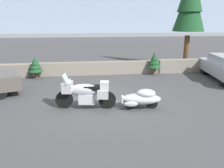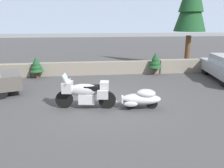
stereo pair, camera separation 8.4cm
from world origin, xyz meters
name	(u,v)px [view 1 (the left image)]	position (x,y,z in m)	size (l,w,h in m)	color
ground_plane	(105,103)	(0.00, 0.00, 0.00)	(80.00, 80.00, 0.00)	#424244
stone_guard_wall	(97,68)	(0.07, 5.28, 0.40)	(24.00, 0.57, 0.84)	gray
distant_ridgeline	(82,9)	(0.00, 95.29, 8.00)	(240.00, 80.00, 16.00)	#8C9EB7
touring_motorcycle	(85,92)	(-0.78, -0.41, 0.62)	(2.31, 0.94, 1.33)	black
car_shaped_trailer	(141,98)	(1.33, -0.73, 0.41)	(2.23, 0.93, 0.76)	black
pine_sapling_near	(35,65)	(-3.54, 4.76, 0.78)	(0.82, 0.82, 1.25)	brown
pine_sapling_farther	(154,61)	(3.57, 4.84, 0.87)	(0.85, 0.85, 1.39)	brown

